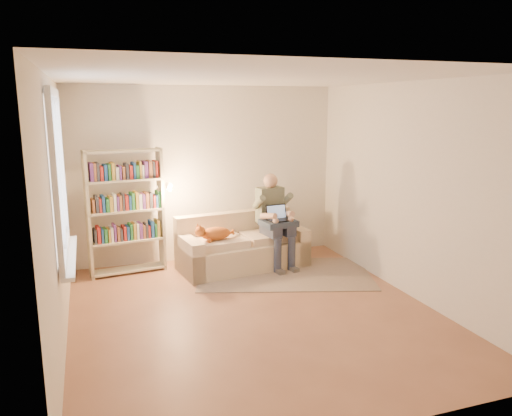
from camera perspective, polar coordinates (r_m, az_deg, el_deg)
name	(u,v)px	position (r m, az deg, el deg)	size (l,w,h in m)	color
floor	(254,313)	(5.80, -0.21, -11.91)	(4.50, 4.50, 0.00)	brown
ceiling	(254,77)	(5.32, -0.23, 14.71)	(4.00, 4.50, 0.02)	white
wall_left	(56,214)	(5.14, -21.84, -0.62)	(0.02, 4.50, 2.60)	silver
wall_right	(410,191)	(6.33, 17.22, 1.89)	(0.02, 4.50, 2.60)	silver
wall_back	(206,174)	(7.54, -5.71, 3.88)	(4.00, 0.02, 2.60)	silver
wall_front	(362,262)	(3.42, 12.03, -6.00)	(4.00, 0.02, 2.60)	silver
window	(63,202)	(5.32, -21.24, 0.65)	(0.12, 1.52, 1.69)	white
sofa	(242,248)	(7.26, -1.64, -4.62)	(1.90, 1.05, 0.77)	beige
person	(274,215)	(7.21, 2.07, -0.85)	(0.45, 0.65, 1.35)	slate
cat	(216,233)	(6.91, -4.56, -2.85)	(0.62, 0.28, 0.23)	orange
blanket	(277,223)	(7.11, 2.39, -1.74)	(0.47, 0.38, 0.08)	#253142
laptop	(276,216)	(7.09, 2.35, -0.97)	(0.35, 0.29, 0.28)	black
bookshelf	(126,206)	(7.08, -14.68, 0.26)	(1.18, 0.39, 1.74)	beige
rug	(284,274)	(7.04, 3.25, -7.50)	(2.36, 1.40, 0.01)	gray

